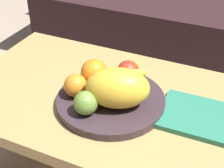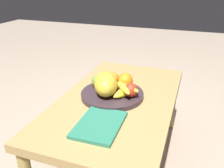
{
  "view_description": "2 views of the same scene",
  "coord_description": "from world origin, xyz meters",
  "px_view_note": "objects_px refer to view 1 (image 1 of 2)",
  "views": [
    {
      "loc": [
        0.33,
        -0.75,
        1.05
      ],
      "look_at": [
        0.0,
        -0.03,
        0.5
      ],
      "focal_mm": 52.45,
      "sensor_mm": 36.0,
      "label": 1
    },
    {
      "loc": [
        1.05,
        0.34,
        1.01
      ],
      "look_at": [
        0.0,
        -0.03,
        0.5
      ],
      "focal_mm": 38.1,
      "sensor_mm": 36.0,
      "label": 2
    }
  ],
  "objects_px": {
    "magazine": "(204,118)",
    "fruit_bowl": "(112,101)",
    "apple_front": "(86,103)",
    "couch": "(188,10)",
    "melon_large_front": "(117,88)",
    "apple_left": "(128,71)",
    "banana_bunch": "(123,78)",
    "orange_left": "(75,86)",
    "orange_front": "(94,72)",
    "coffee_table": "(115,110)"
  },
  "relations": [
    {
      "from": "fruit_bowl",
      "to": "orange_left",
      "type": "distance_m",
      "value": 0.12
    },
    {
      "from": "fruit_bowl",
      "to": "apple_left",
      "type": "distance_m",
      "value": 0.11
    },
    {
      "from": "banana_bunch",
      "to": "orange_front",
      "type": "bearing_deg",
      "value": -165.94
    },
    {
      "from": "fruit_bowl",
      "to": "apple_left",
      "type": "height_order",
      "value": "apple_left"
    },
    {
      "from": "coffee_table",
      "to": "apple_front",
      "type": "xyz_separation_m",
      "value": [
        -0.03,
        -0.13,
        0.11
      ]
    },
    {
      "from": "couch",
      "to": "fruit_bowl",
      "type": "bearing_deg",
      "value": -88.76
    },
    {
      "from": "orange_front",
      "to": "apple_left",
      "type": "distance_m",
      "value": 0.11
    },
    {
      "from": "fruit_bowl",
      "to": "melon_large_front",
      "type": "bearing_deg",
      "value": -40.33
    },
    {
      "from": "apple_left",
      "to": "fruit_bowl",
      "type": "bearing_deg",
      "value": -94.88
    },
    {
      "from": "apple_front",
      "to": "orange_front",
      "type": "bearing_deg",
      "value": 108.02
    },
    {
      "from": "fruit_bowl",
      "to": "couch",
      "type": "bearing_deg",
      "value": 91.24
    },
    {
      "from": "orange_left",
      "to": "melon_large_front",
      "type": "bearing_deg",
      "value": 4.14
    },
    {
      "from": "orange_front",
      "to": "couch",
      "type": "bearing_deg",
      "value": 86.92
    },
    {
      "from": "apple_left",
      "to": "magazine",
      "type": "xyz_separation_m",
      "value": [
        0.26,
        -0.06,
        -0.05
      ]
    },
    {
      "from": "couch",
      "to": "orange_left",
      "type": "bearing_deg",
      "value": -93.89
    },
    {
      "from": "melon_large_front",
      "to": "banana_bunch",
      "type": "bearing_deg",
      "value": 102.35
    },
    {
      "from": "melon_large_front",
      "to": "coffee_table",
      "type": "bearing_deg",
      "value": 119.94
    },
    {
      "from": "orange_left",
      "to": "banana_bunch",
      "type": "height_order",
      "value": "orange_left"
    },
    {
      "from": "coffee_table",
      "to": "apple_front",
      "type": "height_order",
      "value": "apple_front"
    },
    {
      "from": "apple_front",
      "to": "apple_left",
      "type": "bearing_deg",
      "value": 76.74
    },
    {
      "from": "melon_large_front",
      "to": "magazine",
      "type": "relative_size",
      "value": 0.74
    },
    {
      "from": "banana_bunch",
      "to": "magazine",
      "type": "bearing_deg",
      "value": -6.36
    },
    {
      "from": "banana_bunch",
      "to": "couch",
      "type": "bearing_deg",
      "value": 91.71
    },
    {
      "from": "apple_front",
      "to": "couch",
      "type": "bearing_deg",
      "value": 89.39
    },
    {
      "from": "fruit_bowl",
      "to": "apple_left",
      "type": "bearing_deg",
      "value": 85.12
    },
    {
      "from": "melon_large_front",
      "to": "apple_left",
      "type": "xyz_separation_m",
      "value": [
        -0.02,
        0.13,
        -0.02
      ]
    },
    {
      "from": "melon_large_front",
      "to": "apple_front",
      "type": "distance_m",
      "value": 0.1
    },
    {
      "from": "melon_large_front",
      "to": "orange_left",
      "type": "distance_m",
      "value": 0.14
    },
    {
      "from": "orange_left",
      "to": "banana_bunch",
      "type": "xyz_separation_m",
      "value": [
        0.11,
        0.1,
        -0.0
      ]
    },
    {
      "from": "coffee_table",
      "to": "orange_left",
      "type": "relative_size",
      "value": 14.44
    },
    {
      "from": "banana_bunch",
      "to": "magazine",
      "type": "relative_size",
      "value": 0.62
    },
    {
      "from": "fruit_bowl",
      "to": "orange_front",
      "type": "distance_m",
      "value": 0.11
    },
    {
      "from": "apple_front",
      "to": "magazine",
      "type": "distance_m",
      "value": 0.34
    },
    {
      "from": "coffee_table",
      "to": "banana_bunch",
      "type": "distance_m",
      "value": 0.11
    },
    {
      "from": "couch",
      "to": "melon_large_front",
      "type": "distance_m",
      "value": 1.19
    },
    {
      "from": "orange_left",
      "to": "coffee_table",
      "type": "bearing_deg",
      "value": 32.8
    },
    {
      "from": "couch",
      "to": "melon_large_front",
      "type": "bearing_deg",
      "value": -87.43
    },
    {
      "from": "coffee_table",
      "to": "fruit_bowl",
      "type": "distance_m",
      "value": 0.07
    },
    {
      "from": "magazine",
      "to": "fruit_bowl",
      "type": "bearing_deg",
      "value": -172.61
    },
    {
      "from": "couch",
      "to": "apple_left",
      "type": "distance_m",
      "value": 1.06
    },
    {
      "from": "coffee_table",
      "to": "fruit_bowl",
      "type": "bearing_deg",
      "value": -82.6
    },
    {
      "from": "coffee_table",
      "to": "orange_left",
      "type": "distance_m",
      "value": 0.16
    },
    {
      "from": "couch",
      "to": "orange_left",
      "type": "xyz_separation_m",
      "value": [
        -0.08,
        -1.18,
        0.18
      ]
    },
    {
      "from": "apple_front",
      "to": "orange_left",
      "type": "bearing_deg",
      "value": 137.64
    },
    {
      "from": "fruit_bowl",
      "to": "apple_front",
      "type": "bearing_deg",
      "value": -111.85
    },
    {
      "from": "coffee_table",
      "to": "orange_left",
      "type": "bearing_deg",
      "value": -147.2
    },
    {
      "from": "apple_left",
      "to": "apple_front",
      "type": "bearing_deg",
      "value": -103.26
    },
    {
      "from": "coffee_table",
      "to": "banana_bunch",
      "type": "height_order",
      "value": "banana_bunch"
    },
    {
      "from": "melon_large_front",
      "to": "orange_left",
      "type": "height_order",
      "value": "melon_large_front"
    },
    {
      "from": "orange_left",
      "to": "apple_front",
      "type": "height_order",
      "value": "orange_left"
    }
  ]
}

